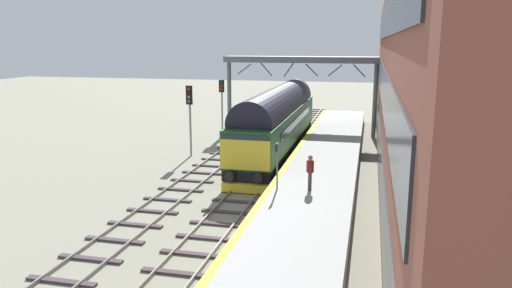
{
  "coord_description": "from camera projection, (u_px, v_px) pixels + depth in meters",
  "views": [
    {
      "loc": [
        6.1,
        -26.37,
        7.69
      ],
      "look_at": [
        0.2,
        -1.42,
        2.28
      ],
      "focal_mm": 33.98,
      "sensor_mm": 36.0,
      "label": 1
    }
  ],
  "objects": [
    {
      "name": "ground_plane",
      "position": [
        258.0,
        177.0,
        28.07
      ],
      "size": [
        140.0,
        140.0,
        0.0
      ],
      "primitive_type": "plane",
      "color": "gray",
      "rests_on": "ground"
    },
    {
      "name": "track_main",
      "position": [
        258.0,
        176.0,
        28.06
      ],
      "size": [
        2.5,
        60.0,
        0.15
      ],
      "color": "gray",
      "rests_on": "ground"
    },
    {
      "name": "track_adjacent_west",
      "position": [
        202.0,
        173.0,
        28.83
      ],
      "size": [
        2.5,
        60.0,
        0.15
      ],
      "color": "gray",
      "rests_on": "ground"
    },
    {
      "name": "station_platform",
      "position": [
        321.0,
        173.0,
        27.15
      ],
      "size": [
        4.0,
        44.0,
        1.01
      ],
      "color": "#AAACA8",
      "rests_on": "ground"
    },
    {
      "name": "station_building",
      "position": [
        427.0,
        90.0,
        25.18
      ],
      "size": [
        4.48,
        42.57,
        10.49
      ],
      "color": "brown",
      "rests_on": "ground"
    },
    {
      "name": "diesel_locomotive",
      "position": [
        277.0,
        120.0,
        33.01
      ],
      "size": [
        2.74,
        17.99,
        4.68
      ],
      "color": "black",
      "rests_on": "ground"
    },
    {
      "name": "signal_post_mid",
      "position": [
        190.0,
        111.0,
        32.65
      ],
      "size": [
        0.44,
        0.22,
        4.84
      ],
      "color": "gray",
      "rests_on": "ground"
    },
    {
      "name": "signal_post_far",
      "position": [
        222.0,
        101.0,
        39.63
      ],
      "size": [
        0.44,
        0.22,
        4.67
      ],
      "color": "gray",
      "rests_on": "ground"
    },
    {
      "name": "platform_number_sign",
      "position": [
        277.0,
        159.0,
        22.13
      ],
      "size": [
        0.1,
        0.44,
        2.17
      ],
      "color": "slate",
      "rests_on": "station_platform"
    },
    {
      "name": "waiting_passenger",
      "position": [
        310.0,
        169.0,
        22.12
      ],
      "size": [
        0.43,
        0.49,
        1.64
      ],
      "rotation": [
        0.0,
        0.0,
        1.89
      ],
      "color": "#37363F",
      "rests_on": "station_platform"
    },
    {
      "name": "overhead_footbridge",
      "position": [
        300.0,
        64.0,
        40.06
      ],
      "size": [
        12.72,
        2.0,
        6.52
      ],
      "color": "slate",
      "rests_on": "ground"
    }
  ]
}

